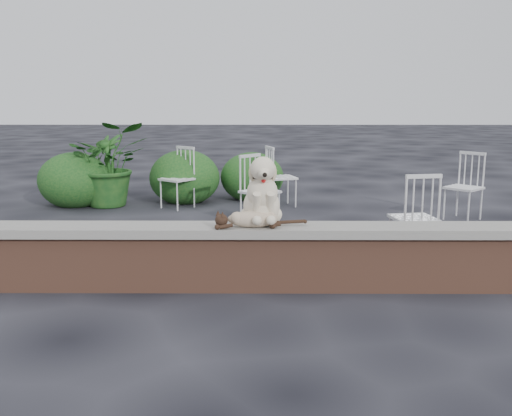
{
  "coord_description": "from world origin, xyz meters",
  "views": [
    {
      "loc": [
        -0.6,
        -5.02,
        1.71
      ],
      "look_at": [
        -0.64,
        0.2,
        0.7
      ],
      "focal_mm": 40.79,
      "sensor_mm": 36.0,
      "label": 1
    }
  ],
  "objects_px": {
    "chair_d": "(464,186)",
    "potted_plant_b": "(107,169)",
    "dog": "(262,189)",
    "chair_c": "(414,217)",
    "cat": "(252,218)",
    "chair_b": "(177,178)",
    "chair_a": "(260,190)",
    "chair_e": "(281,176)",
    "potted_plant_a": "(110,164)"
  },
  "relations": [
    {
      "from": "chair_e",
      "to": "chair_d",
      "type": "bearing_deg",
      "value": -129.36
    },
    {
      "from": "chair_a",
      "to": "chair_c",
      "type": "bearing_deg",
      "value": -91.4
    },
    {
      "from": "cat",
      "to": "chair_d",
      "type": "bearing_deg",
      "value": 41.33
    },
    {
      "from": "dog",
      "to": "chair_c",
      "type": "height_order",
      "value": "dog"
    },
    {
      "from": "chair_d",
      "to": "potted_plant_b",
      "type": "height_order",
      "value": "potted_plant_b"
    },
    {
      "from": "potted_plant_b",
      "to": "chair_b",
      "type": "bearing_deg",
      "value": -17.26
    },
    {
      "from": "chair_e",
      "to": "potted_plant_a",
      "type": "relative_size",
      "value": 0.71
    },
    {
      "from": "chair_d",
      "to": "chair_b",
      "type": "relative_size",
      "value": 1.0
    },
    {
      "from": "dog",
      "to": "chair_e",
      "type": "xyz_separation_m",
      "value": [
        0.32,
        3.91,
        -0.42
      ]
    },
    {
      "from": "potted_plant_b",
      "to": "chair_e",
      "type": "bearing_deg",
      "value": -3.87
    },
    {
      "from": "chair_c",
      "to": "potted_plant_a",
      "type": "height_order",
      "value": "potted_plant_a"
    },
    {
      "from": "dog",
      "to": "chair_d",
      "type": "height_order",
      "value": "dog"
    },
    {
      "from": "chair_e",
      "to": "chair_a",
      "type": "bearing_deg",
      "value": 149.2
    },
    {
      "from": "cat",
      "to": "potted_plant_a",
      "type": "bearing_deg",
      "value": 114.29
    },
    {
      "from": "chair_b",
      "to": "potted_plant_b",
      "type": "height_order",
      "value": "potted_plant_b"
    },
    {
      "from": "chair_c",
      "to": "potted_plant_b",
      "type": "distance_m",
      "value": 5.2
    },
    {
      "from": "cat",
      "to": "potted_plant_b",
      "type": "distance_m",
      "value": 4.87
    },
    {
      "from": "chair_d",
      "to": "potted_plant_b",
      "type": "distance_m",
      "value": 5.42
    },
    {
      "from": "dog",
      "to": "chair_c",
      "type": "xyz_separation_m",
      "value": [
        1.59,
        0.84,
        -0.42
      ]
    },
    {
      "from": "dog",
      "to": "cat",
      "type": "xyz_separation_m",
      "value": [
        -0.08,
        -0.15,
        -0.23
      ]
    },
    {
      "from": "dog",
      "to": "potted_plant_b",
      "type": "bearing_deg",
      "value": 115.94
    },
    {
      "from": "chair_c",
      "to": "chair_b",
      "type": "height_order",
      "value": "same"
    },
    {
      "from": "chair_a",
      "to": "potted_plant_b",
      "type": "height_order",
      "value": "potted_plant_b"
    },
    {
      "from": "chair_d",
      "to": "potted_plant_b",
      "type": "bearing_deg",
      "value": -146.24
    },
    {
      "from": "dog",
      "to": "potted_plant_b",
      "type": "distance_m",
      "value": 4.79
    },
    {
      "from": "dog",
      "to": "potted_plant_a",
      "type": "distance_m",
      "value": 4.58
    },
    {
      "from": "chair_a",
      "to": "dog",
      "type": "bearing_deg",
      "value": -134.68
    },
    {
      "from": "chair_a",
      "to": "potted_plant_a",
      "type": "xyz_separation_m",
      "value": [
        -2.35,
        1.39,
        0.19
      ]
    },
    {
      "from": "chair_e",
      "to": "chair_c",
      "type": "bearing_deg",
      "value": -174.7
    },
    {
      "from": "chair_d",
      "to": "chair_e",
      "type": "distance_m",
      "value": 2.7
    },
    {
      "from": "cat",
      "to": "chair_c",
      "type": "bearing_deg",
      "value": 25.68
    },
    {
      "from": "chair_c",
      "to": "chair_a",
      "type": "relative_size",
      "value": 1.0
    },
    {
      "from": "chair_d",
      "to": "chair_c",
      "type": "bearing_deg",
      "value": -74.38
    },
    {
      "from": "dog",
      "to": "chair_c",
      "type": "relative_size",
      "value": 0.67
    },
    {
      "from": "potted_plant_a",
      "to": "potted_plant_b",
      "type": "relative_size",
      "value": 1.2
    },
    {
      "from": "chair_d",
      "to": "chair_c",
      "type": "distance_m",
      "value": 2.39
    },
    {
      "from": "chair_c",
      "to": "potted_plant_b",
      "type": "height_order",
      "value": "potted_plant_b"
    },
    {
      "from": "chair_a",
      "to": "potted_plant_a",
      "type": "bearing_deg",
      "value": 104.51
    },
    {
      "from": "chair_a",
      "to": "potted_plant_a",
      "type": "height_order",
      "value": "potted_plant_a"
    },
    {
      "from": "chair_c",
      "to": "chair_b",
      "type": "distance_m",
      "value": 4.08
    },
    {
      "from": "chair_b",
      "to": "potted_plant_a",
      "type": "bearing_deg",
      "value": -151.44
    },
    {
      "from": "dog",
      "to": "chair_c",
      "type": "distance_m",
      "value": 1.85
    },
    {
      "from": "cat",
      "to": "chair_c",
      "type": "height_order",
      "value": "chair_c"
    },
    {
      "from": "chair_b",
      "to": "chair_d",
      "type": "bearing_deg",
      "value": 26.65
    },
    {
      "from": "chair_c",
      "to": "chair_b",
      "type": "xyz_separation_m",
      "value": [
        -2.88,
        2.89,
        0.0
      ]
    },
    {
      "from": "chair_c",
      "to": "potted_plant_b",
      "type": "xyz_separation_m",
      "value": [
        -4.05,
        3.26,
        0.08
      ]
    },
    {
      "from": "cat",
      "to": "chair_c",
      "type": "xyz_separation_m",
      "value": [
        1.67,
        0.99,
        -0.19
      ]
    },
    {
      "from": "chair_d",
      "to": "chair_a",
      "type": "relative_size",
      "value": 1.0
    },
    {
      "from": "cat",
      "to": "chair_e",
      "type": "height_order",
      "value": "chair_e"
    },
    {
      "from": "chair_c",
      "to": "potted_plant_a",
      "type": "distance_m",
      "value": 5.01
    }
  ]
}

